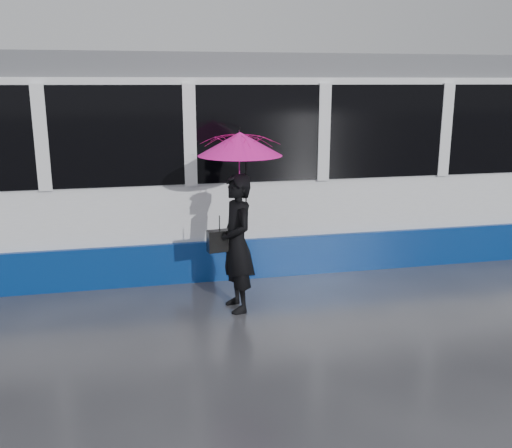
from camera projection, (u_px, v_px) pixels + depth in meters
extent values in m
plane|color=#28282D|center=(271.00, 309.00, 7.59)|extent=(90.00, 90.00, 0.00)
cube|color=#3F3D38|center=(245.00, 267.00, 9.28)|extent=(34.00, 0.07, 0.02)
cube|color=#3F3D38|center=(230.00, 243.00, 10.64)|extent=(34.00, 0.07, 0.02)
cube|color=white|center=(213.00, 169.00, 9.51)|extent=(24.00, 2.40, 2.95)
cube|color=navy|center=(215.00, 239.00, 9.81)|extent=(24.00, 2.56, 0.62)
cube|color=black|center=(213.00, 128.00, 9.35)|extent=(23.00, 2.48, 1.40)
cube|color=#585A5F|center=(211.00, 67.00, 9.11)|extent=(23.60, 2.20, 0.35)
imported|color=black|center=(237.00, 243.00, 7.38)|extent=(0.53, 0.72, 1.81)
imported|color=#F0148C|center=(240.00, 166.00, 7.15)|extent=(1.13, 1.15, 0.91)
cone|color=#F0148C|center=(240.00, 144.00, 7.08)|extent=(1.22, 1.22, 0.29)
cylinder|color=black|center=(240.00, 130.00, 7.04)|extent=(0.01, 0.01, 0.07)
cylinder|color=black|center=(246.00, 192.00, 7.27)|extent=(0.02, 0.02, 0.79)
cube|color=black|center=(220.00, 241.00, 7.34)|extent=(0.34, 0.19, 0.28)
cylinder|color=black|center=(219.00, 223.00, 7.29)|extent=(0.01, 0.01, 0.18)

